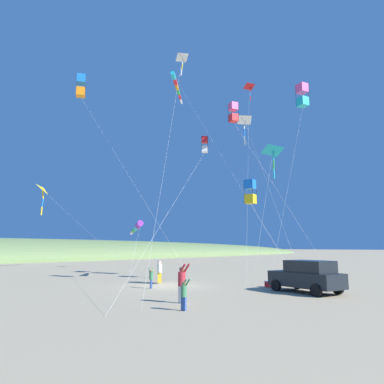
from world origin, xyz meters
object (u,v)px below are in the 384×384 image
object	(u,v)px
kite_windsock_checkered_midright	(137,227)
kite_delta_green_low_center	(182,59)
kite_box_long_streamer_right	(205,145)
kite_delta_teal_far_right	(245,121)
person_child_grey_jacket	(184,293)
kite_box_yellow_midlevel	(250,192)
kite_box_rainbow_low_near	(302,95)
kite_box_long_streamer_left	(233,113)
person_bystander_far	(151,277)
kite_box_striped_overhead	(81,86)
kite_windsock_red_high_left	(176,85)
kite_delta_small_distant	(250,88)
person_child_green_jacket	(159,270)
cooler_box	(270,284)
kite_delta_magenta_far_left	(273,151)
kite_delta_black_fish_shape	(43,190)
person_adult_flyer	(182,281)
parked_car	(307,276)

from	to	relation	value
kite_windsock_checkered_midright	kite_delta_green_low_center	distance (m)	14.69
kite_box_long_streamer_right	kite_delta_teal_far_right	size ratio (longest dim) A/B	0.85
person_child_grey_jacket	kite_delta_green_low_center	bearing A→B (deg)	-43.84
kite_box_yellow_midlevel	kite_box_rainbow_low_near	bearing A→B (deg)	-96.63
kite_box_long_streamer_right	kite_delta_green_low_center	world-z (taller)	kite_delta_green_low_center
kite_box_long_streamer_left	person_bystander_far	bearing A→B (deg)	60.49
kite_box_long_streamer_right	kite_box_striped_overhead	world-z (taller)	kite_box_striped_overhead
person_bystander_far	kite_box_yellow_midlevel	xyz separation A→B (m)	(-4.96, -4.15, 5.48)
kite_windsock_red_high_left	kite_delta_small_distant	distance (m)	8.29
person_child_green_jacket	cooler_box	bearing A→B (deg)	-155.87
kite_box_striped_overhead	kite_delta_magenta_far_left	bearing A→B (deg)	-156.31
cooler_box	kite_delta_black_fish_shape	distance (m)	25.69
person_adult_flyer	kite_box_striped_overhead	xyz separation A→B (m)	(17.95, -3.65, 17.21)
kite_windsock_checkered_midright	kite_delta_magenta_far_left	distance (m)	13.44
person_child_grey_jacket	kite_windsock_checkered_midright	xyz separation A→B (m)	(14.33, -8.33, 3.64)
person_adult_flyer	person_bystander_far	distance (m)	6.31
parked_car	kite_box_rainbow_low_near	xyz separation A→B (m)	(2.49, -5.90, 13.87)
parked_car	kite_delta_green_low_center	bearing A→B (deg)	10.36
cooler_box	person_bystander_far	bearing A→B (deg)	48.73
person_bystander_far	kite_box_long_streamer_right	xyz separation A→B (m)	(-0.68, -4.48, 9.62)
person_adult_flyer	person_child_green_jacket	bearing A→B (deg)	-34.40
person_child_green_jacket	kite_delta_black_fish_shape	distance (m)	18.16
kite_delta_black_fish_shape	kite_delta_teal_far_right	size ratio (longest dim) A/B	1.07
kite_box_long_streamer_right	kite_delta_black_fish_shape	size ratio (longest dim) A/B	0.79
person_child_grey_jacket	kite_delta_green_low_center	world-z (taller)	kite_delta_green_low_center
kite_windsock_red_high_left	kite_delta_teal_far_right	bearing A→B (deg)	174.34
person_bystander_far	kite_delta_magenta_far_left	distance (m)	13.04
person_child_grey_jacket	kite_windsock_checkered_midright	size ratio (longest dim) A/B	0.24
kite_delta_green_low_center	person_bystander_far	bearing A→B (deg)	99.94
kite_box_long_streamer_left	kite_windsock_checkered_midright	bearing A→B (deg)	5.34
cooler_box	kite_delta_green_low_center	distance (m)	18.33
person_bystander_far	kite_box_long_streamer_left	world-z (taller)	kite_box_long_streamer_left
cooler_box	kite_windsock_checkered_midright	size ratio (longest dim) A/B	0.11
parked_car	kite_delta_green_low_center	world-z (taller)	kite_delta_green_low_center
kite_windsock_red_high_left	kite_delta_teal_far_right	xyz separation A→B (m)	(-9.97, 0.99, -7.07)
kite_windsock_checkered_midright	kite_delta_small_distant	size ratio (longest dim) A/B	0.28
kite_delta_magenta_far_left	kite_windsock_red_high_left	bearing A→B (deg)	-10.83
person_bystander_far	kite_delta_black_fish_shape	world-z (taller)	kite_delta_black_fish_shape
kite_delta_green_low_center	kite_box_rainbow_low_near	distance (m)	10.15
kite_delta_teal_far_right	person_adult_flyer	bearing A→B (deg)	111.33
parked_car	person_adult_flyer	xyz separation A→B (m)	(2.56, 7.68, 0.06)
person_child_green_jacket	person_bystander_far	bearing A→B (deg)	130.15
person_bystander_far	kite_box_yellow_midlevel	bearing A→B (deg)	-140.05
parked_car	kite_box_striped_overhead	bearing A→B (deg)	11.11
parked_car	kite_delta_green_low_center	xyz separation A→B (m)	(8.80, 1.61, 16.48)
kite_delta_black_fish_shape	person_child_grey_jacket	bearing A→B (deg)	169.86
kite_box_rainbow_low_near	kite_delta_green_low_center	bearing A→B (deg)	49.96
parked_car	cooler_box	size ratio (longest dim) A/B	7.41
cooler_box	person_child_grey_jacket	bearing A→B (deg)	101.14
kite_box_long_streamer_left	kite_delta_black_fish_shape	bearing A→B (deg)	12.33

